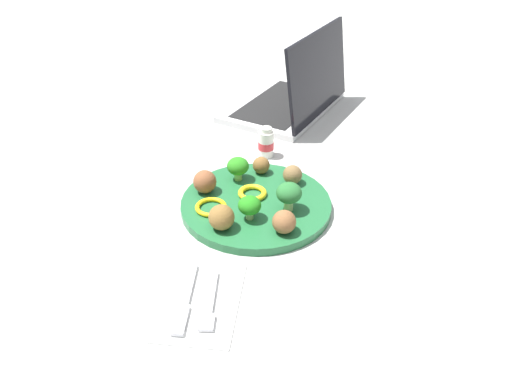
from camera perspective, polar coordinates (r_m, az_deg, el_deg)
name	(u,v)px	position (r m, az deg, el deg)	size (l,w,h in m)	color
ground_plane	(256,208)	(0.94, 0.00, -1.84)	(4.00, 4.00, 0.00)	#B2B2AD
plate	(256,205)	(0.93, 0.00, -1.44)	(0.28, 0.28, 0.02)	#236638
broccoli_floret_mid_left	(238,167)	(0.98, -2.07, 2.91)	(0.04, 0.04, 0.05)	#8FD066
broccoli_floret_near_rim	(289,194)	(0.89, 3.78, -0.19)	(0.05, 0.05, 0.05)	#A4BF70
broccoli_floret_center	(251,206)	(0.87, -0.57, -1.60)	(0.04, 0.04, 0.04)	#9BC16E
meatball_front_left	(292,175)	(0.98, 4.18, 1.98)	(0.04, 0.04, 0.04)	brown
meatball_far_rim	(221,217)	(0.85, -3.95, -2.90)	(0.04, 0.04, 0.04)	brown
meatball_back_right	(205,182)	(0.95, -5.85, 1.18)	(0.04, 0.04, 0.04)	brown
meatball_front_right	(261,165)	(1.01, 0.59, 3.07)	(0.03, 0.03, 0.03)	brown
meatball_near_rim	(284,222)	(0.84, 3.22, -3.42)	(0.04, 0.04, 0.04)	brown
pepper_ring_back_right	(211,207)	(0.91, -5.15, -1.72)	(0.06, 0.06, 0.01)	yellow
pepper_ring_front_left	(252,193)	(0.94, -0.42, -0.11)	(0.05, 0.05, 0.01)	yellow
napkin	(198,300)	(0.76, -6.58, -12.13)	(0.17, 0.12, 0.01)	white
fork	(210,303)	(0.75, -5.31, -12.43)	(0.12, 0.04, 0.01)	silver
knife	(185,300)	(0.75, -8.06, -12.09)	(0.15, 0.04, 0.01)	silver
yogurt_bottle	(266,143)	(1.10, 1.14, 5.57)	(0.03, 0.03, 0.07)	white
laptop	(292,97)	(1.31, 4.15, 10.74)	(0.37, 0.31, 0.21)	silver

